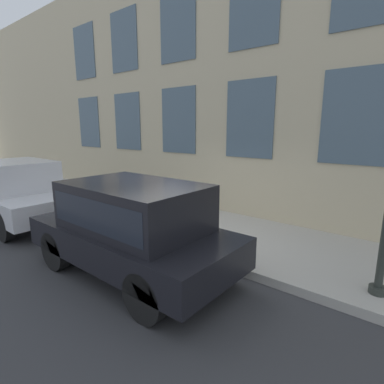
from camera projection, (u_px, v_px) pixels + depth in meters
ground_plane at (176, 254)px, 6.78m from camera, size 80.00×80.00×0.00m
sidewalk at (216, 232)px, 7.96m from camera, size 3.17×60.00×0.17m
building_facade at (254, 74)px, 8.39m from camera, size 0.33×40.00×8.55m
fire_hydrant at (202, 229)px, 6.89m from camera, size 0.30×0.42×0.68m
person at (183, 203)px, 7.55m from camera, size 0.30×0.20×1.26m
parked_truck_charcoal_near at (133, 223)px, 5.63m from camera, size 1.95×4.26×1.81m
parked_car_silver_far at (17, 189)px, 8.90m from camera, size 2.01×4.64×1.84m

